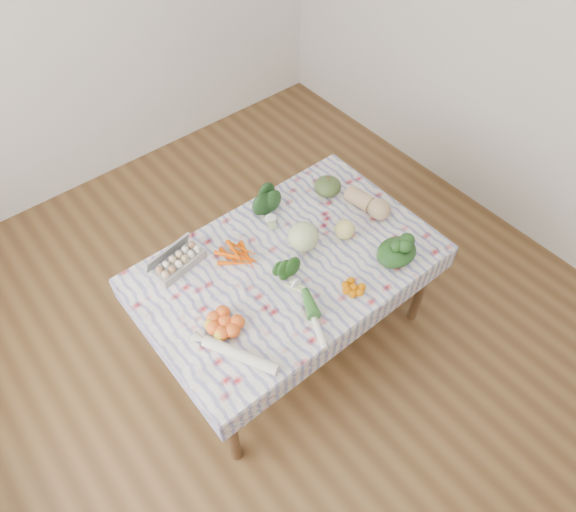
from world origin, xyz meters
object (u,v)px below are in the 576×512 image
object	(u,v)px
kabocha_squash	(328,186)
butternut_squash	(369,202)
egg_carton	(180,263)
cabbage	(304,237)
dining_table	(288,272)
grapefruit	(345,229)

from	to	relation	value
kabocha_squash	butternut_squash	world-z (taller)	butternut_squash
egg_carton	cabbage	bearing A→B (deg)	-36.92
dining_table	egg_carton	bearing A→B (deg)	143.84
dining_table	butternut_squash	xyz separation A→B (m)	(0.64, 0.01, 0.15)
cabbage	butternut_squash	distance (m)	0.49
cabbage	grapefruit	distance (m)	0.25
grapefruit	egg_carton	bearing A→B (deg)	154.62
egg_carton	butternut_squash	bearing A→B (deg)	-26.95
kabocha_squash	butternut_squash	xyz separation A→B (m)	(0.09, -0.27, 0.01)
cabbage	dining_table	bearing A→B (deg)	-166.21
cabbage	butternut_squash	xyz separation A→B (m)	(0.49, -0.02, -0.02)
butternut_squash	grapefruit	size ratio (longest dim) A/B	2.47
dining_table	grapefruit	bearing A→B (deg)	-8.34
egg_carton	butternut_squash	world-z (taller)	butternut_squash
dining_table	butternut_squash	world-z (taller)	butternut_squash
kabocha_squash	grapefruit	xyz separation A→B (m)	(-0.17, -0.33, 0.00)
grapefruit	kabocha_squash	bearing A→B (deg)	63.09
butternut_squash	dining_table	bearing A→B (deg)	173.13
dining_table	kabocha_squash	bearing A→B (deg)	26.93
cabbage	grapefruit	bearing A→B (deg)	-20.98
cabbage	butternut_squash	world-z (taller)	cabbage
butternut_squash	grapefruit	bearing A→B (deg)	-173.52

